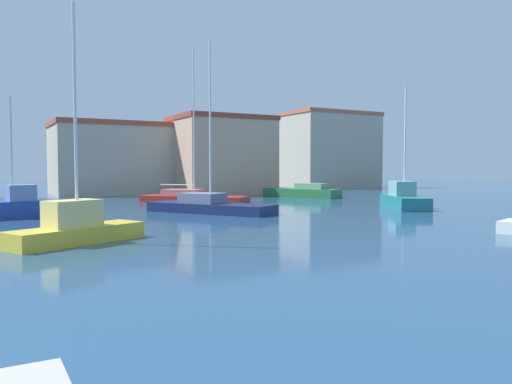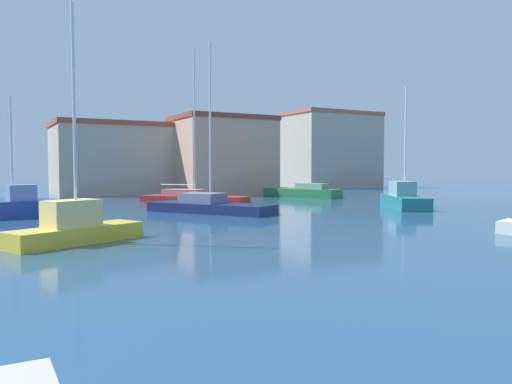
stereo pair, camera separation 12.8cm
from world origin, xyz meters
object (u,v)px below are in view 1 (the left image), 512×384
object	(u,v)px
sailboat_teal_distant_east	(404,198)
sailboat_red_inner_mooring	(192,197)
sailboat_yellow_outer_mooring	(76,227)
sailboat_navy_distant_north	(209,205)
sailboat_blue_center_channel	(14,206)
motorboat_green_far_left	(303,192)

from	to	relation	value
sailboat_teal_distant_east	sailboat_red_inner_mooring	bearing A→B (deg)	129.72
sailboat_yellow_outer_mooring	sailboat_teal_distant_east	size ratio (longest dim) A/B	1.07
sailboat_yellow_outer_mooring	sailboat_teal_distant_east	bearing A→B (deg)	13.79
sailboat_navy_distant_north	sailboat_teal_distant_east	xyz separation A→B (m)	(13.53, -3.48, 0.21)
sailboat_teal_distant_east	sailboat_blue_center_channel	distance (m)	25.29
sailboat_teal_distant_east	sailboat_blue_center_channel	bearing A→B (deg)	166.85
sailboat_navy_distant_north	sailboat_red_inner_mooring	bearing A→B (deg)	74.25
sailboat_blue_center_channel	sailboat_red_inner_mooring	bearing A→B (deg)	27.87
sailboat_teal_distant_east	motorboat_green_far_left	xyz separation A→B (m)	(0.97, 13.94, -0.19)
sailboat_teal_distant_east	motorboat_green_far_left	size ratio (longest dim) A/B	1.10
sailboat_red_inner_mooring	sailboat_navy_distant_north	world-z (taller)	sailboat_red_inner_mooring
sailboat_yellow_outer_mooring	motorboat_green_far_left	distance (m)	31.12
sailboat_red_inner_mooring	sailboat_blue_center_channel	size ratio (longest dim) A/B	1.84
sailboat_teal_distant_east	sailboat_yellow_outer_mooring	bearing A→B (deg)	-166.21
sailboat_navy_distant_north	sailboat_teal_distant_east	world-z (taller)	sailboat_navy_distant_north
sailboat_blue_center_channel	sailboat_navy_distant_north	bearing A→B (deg)	-11.58
sailboat_yellow_outer_mooring	sailboat_navy_distant_north	world-z (taller)	sailboat_navy_distant_north
sailboat_red_inner_mooring	motorboat_green_far_left	bearing A→B (deg)	4.34
sailboat_teal_distant_east	sailboat_blue_center_channel	xyz separation A→B (m)	(-24.63, 5.75, 0.01)
sailboat_red_inner_mooring	sailboat_yellow_outer_mooring	world-z (taller)	sailboat_red_inner_mooring
sailboat_navy_distant_north	sailboat_teal_distant_east	distance (m)	13.98
motorboat_green_far_left	sailboat_blue_center_channel	bearing A→B (deg)	-162.26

